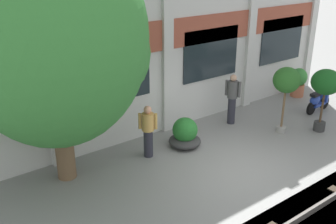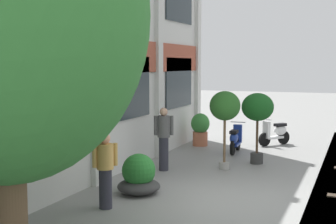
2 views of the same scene
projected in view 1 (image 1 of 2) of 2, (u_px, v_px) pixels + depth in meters
ground_plane at (237, 168)px, 10.57m from camera, size 80.00×80.00×0.00m
apartment_facade at (161, 3)px, 11.58m from camera, size 15.23×0.64×8.03m
broadleaf_tree at (53, 42)px, 8.85m from camera, size 4.59×4.37×6.22m
potted_plant_wide_bowl at (185, 135)px, 11.64m from camera, size 0.96×0.96×0.90m
potted_plant_glazed_jar at (298, 81)px, 15.65m from camera, size 0.66×0.66×1.15m
potted_plant_low_pan at (287, 82)px, 12.06m from camera, size 0.84×0.84×2.16m
potted_plant_tall_urn at (326, 85)px, 12.22m from camera, size 0.92×0.92×2.06m
scooter_second_parked at (318, 101)px, 14.13m from camera, size 1.38×0.50×0.98m
resident_by_doorway at (232, 98)px, 13.02m from camera, size 0.34×0.48×1.71m
resident_watching_tracks at (148, 130)px, 10.90m from camera, size 0.43×0.38×1.53m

